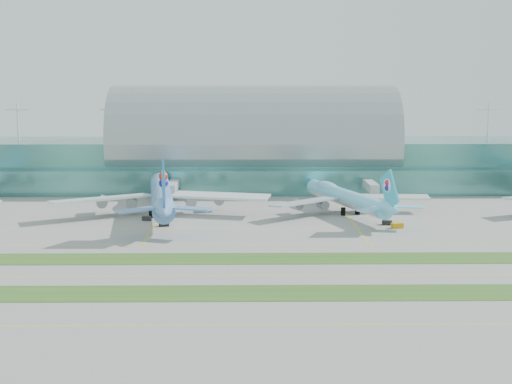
{
  "coord_description": "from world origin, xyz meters",
  "views": [
    {
      "loc": [
        -2.79,
        -173.47,
        43.88
      ],
      "look_at": [
        0.0,
        55.0,
        9.0
      ],
      "focal_mm": 50.0,
      "sensor_mm": 36.0,
      "label": 1
    }
  ],
  "objects": [
    {
      "name": "airliner_b",
      "position": [
        -31.87,
        64.02,
        7.08
      ],
      "size": [
        72.76,
        83.26,
        22.95
      ],
      "rotation": [
        0.0,
        0.0,
        0.14
      ],
      "color": "#5F91D1",
      "rests_on": "ground"
    },
    {
      "name": "taxiline_c",
      "position": [
        0.0,
        18.0,
        0.01
      ],
      "size": [
        420.0,
        0.35,
        0.01
      ],
      "primitive_type": "cube",
      "color": "yellow",
      "rests_on": "ground"
    },
    {
      "name": "gse_e",
      "position": [
        43.16,
        40.22,
        0.78
      ],
      "size": [
        3.98,
        3.02,
        1.55
      ],
      "primitive_type": "cube",
      "rotation": [
        0.0,
        0.0,
        0.34
      ],
      "color": "orange",
      "rests_on": "ground"
    },
    {
      "name": "gse_f",
      "position": [
        41.08,
        45.5,
        0.68
      ],
      "size": [
        3.42,
        2.35,
        1.35
      ],
      "primitive_type": "cube",
      "rotation": [
        0.0,
        0.0,
        -0.25
      ],
      "color": "black",
      "rests_on": "ground"
    },
    {
      "name": "grass_strip_near",
      "position": [
        0.0,
        -28.0,
        0.04
      ],
      "size": [
        420.0,
        12.0,
        0.08
      ],
      "primitive_type": "cube",
      "color": "#2D591E",
      "rests_on": "ground"
    },
    {
      "name": "gse_c",
      "position": [
        -28.76,
        43.79,
        0.72
      ],
      "size": [
        3.38,
        2.08,
        1.44
      ],
      "primitive_type": "cube",
      "rotation": [
        0.0,
        0.0,
        0.15
      ],
      "color": "black",
      "rests_on": "ground"
    },
    {
      "name": "ground",
      "position": [
        0.0,
        0.0,
        0.0
      ],
      "size": [
        700.0,
        700.0,
        0.0
      ],
      "primitive_type": "plane",
      "color": "gray",
      "rests_on": "ground"
    },
    {
      "name": "gse_d",
      "position": [
        -35.45,
        53.15,
        0.69
      ],
      "size": [
        2.99,
        2.11,
        1.39
      ],
      "primitive_type": "cube",
      "rotation": [
        0.0,
        0.0,
        -0.19
      ],
      "color": "black",
      "rests_on": "ground"
    },
    {
      "name": "taxiline_b",
      "position": [
        0.0,
        -14.0,
        0.01
      ],
      "size": [
        420.0,
        0.35,
        0.01
      ],
      "primitive_type": "cube",
      "color": "yellow",
      "rests_on": "ground"
    },
    {
      "name": "taxiline_a",
      "position": [
        0.0,
        -48.0,
        0.01
      ],
      "size": [
        420.0,
        0.35,
        0.01
      ],
      "primitive_type": "cube",
      "color": "yellow",
      "rests_on": "ground"
    },
    {
      "name": "airliner_c",
      "position": [
        30.71,
        65.97,
        5.71
      ],
      "size": [
        56.35,
        65.44,
        18.52
      ],
      "rotation": [
        0.0,
        0.0,
        0.32
      ],
      "color": "#71D6FA",
      "rests_on": "ground"
    },
    {
      "name": "terminal",
      "position": [
        0.01,
        128.79,
        14.23
      ],
      "size": [
        340.0,
        69.1,
        36.0
      ],
      "color": "#3D7A75",
      "rests_on": "ground"
    },
    {
      "name": "taxiline_d",
      "position": [
        0.0,
        40.0,
        0.01
      ],
      "size": [
        420.0,
        0.35,
        0.01
      ],
      "primitive_type": "cube",
      "color": "yellow",
      "rests_on": "ground"
    },
    {
      "name": "grass_strip_far",
      "position": [
        0.0,
        2.0,
        0.04
      ],
      "size": [
        420.0,
        12.0,
        0.08
      ],
      "primitive_type": "cube",
      "color": "#2D591E",
      "rests_on": "ground"
    }
  ]
}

